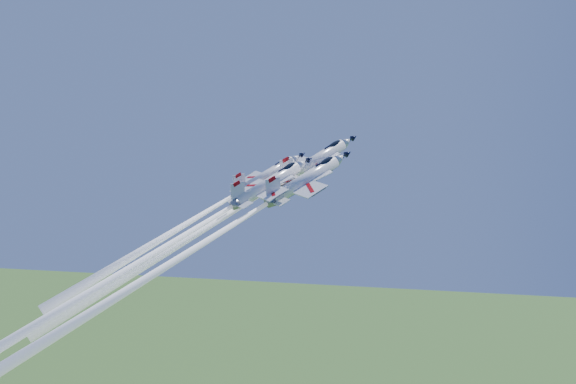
% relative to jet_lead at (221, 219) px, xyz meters
% --- Properties ---
extents(jet_lead, '(36.14, 35.24, 44.29)m').
position_rel_jet_lead_xyz_m(jet_lead, '(0.00, 0.00, 0.00)').
color(jet_lead, silver).
extents(jet_left, '(29.17, 28.33, 33.78)m').
position_rel_jet_lead_xyz_m(jet_left, '(-4.64, -0.70, -0.22)').
color(jet_left, silver).
extents(jet_right, '(41.53, 40.68, 54.01)m').
position_rel_jet_lead_xyz_m(jet_right, '(-4.08, -11.12, -4.62)').
color(jet_right, silver).
extents(jet_slot, '(40.13, 39.37, 53.19)m').
position_rel_jet_lead_xyz_m(jet_slot, '(-9.97, -12.31, -5.22)').
color(jet_slot, silver).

